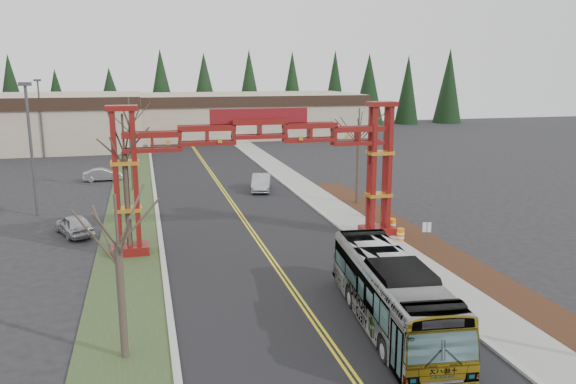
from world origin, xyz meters
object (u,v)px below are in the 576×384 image
object	(u,v)px
gateway_arch	(260,151)
parked_car_near_a	(74,225)
bare_tree_median_mid	(124,153)
street_sign	(427,232)
bare_tree_median_near	(118,246)
bare_tree_right_far	(359,135)
barrel_mid	(392,226)
light_pole_near	(30,140)
barrel_north	(372,212)
retail_building_east	(244,114)
silver_sedan	(261,182)
barrel_south	(400,235)
parked_car_far_a	(103,175)
light_pole_far	(40,113)
transit_bus	(391,293)
bare_tree_median_far	(130,121)

from	to	relation	value
gateway_arch	parked_car_near_a	distance (m)	13.81
bare_tree_median_mid	street_sign	distance (m)	18.22
bare_tree_median_near	bare_tree_median_mid	bearing A→B (deg)	90.00
bare_tree_right_far	barrel_mid	bearing A→B (deg)	-95.87
bare_tree_right_far	light_pole_near	distance (m)	25.15
barrel_mid	barrel_north	size ratio (longest dim) A/B	1.05
bare_tree_right_far	barrel_mid	distance (m)	10.15
parked_car_near_a	barrel_mid	xyz separation A→B (m)	(20.79, -4.98, -0.20)
retail_building_east	silver_sedan	xyz separation A→B (m)	(-6.61, -45.88, -2.75)
retail_building_east	light_pole_near	world-z (taller)	light_pole_near
retail_building_east	parked_car_near_a	world-z (taller)	retail_building_east
gateway_arch	silver_sedan	size ratio (longest dim) A/B	3.96
barrel_south	parked_car_far_a	bearing A→B (deg)	126.98
gateway_arch	light_pole_near	xyz separation A→B (m)	(-15.02, 11.36, -0.19)
light_pole_near	barrel_mid	bearing A→B (deg)	-24.87
silver_sedan	barrel_mid	world-z (taller)	silver_sedan
retail_building_east	bare_tree_median_near	size ratio (longest dim) A/B	5.87
light_pole_near	silver_sedan	bearing A→B (deg)	14.35
bare_tree_right_far	retail_building_east	bearing A→B (deg)	90.00
silver_sedan	barrel_north	xyz separation A→B (m)	(5.91, -12.00, -0.26)
barrel_south	light_pole_far	bearing A→B (deg)	122.23
parked_car_far_a	light_pole_near	world-z (taller)	light_pole_near
silver_sedan	street_sign	xyz separation A→B (m)	(5.54, -21.03, 0.79)
silver_sedan	parked_car_near_a	xyz separation A→B (m)	(-15.07, -10.92, -0.04)
gateway_arch	transit_bus	size ratio (longest dim) A/B	1.64
barrel_south	barrel_mid	size ratio (longest dim) A/B	0.87
light_pole_far	barrel_south	world-z (taller)	light_pole_far
silver_sedan	transit_bus	bearing A→B (deg)	-76.85
silver_sedan	street_sign	distance (m)	21.76
parked_car_near_a	light_pole_far	size ratio (longest dim) A/B	0.43
retail_building_east	bare_tree_right_far	size ratio (longest dim) A/B	4.81
bare_tree_median_mid	bare_tree_right_far	distance (m)	20.10
bare_tree_median_near	barrel_north	world-z (taller)	bare_tree_median_near
silver_sedan	bare_tree_median_far	bearing A→B (deg)	178.80
light_pole_far	barrel_north	xyz separation A→B (m)	(28.55, -38.76, -5.18)
silver_sedan	parked_car_far_a	world-z (taller)	silver_sedan
bare_tree_median_far	bare_tree_right_far	xyz separation A→B (m)	(18.00, -10.32, -0.62)
barrel_north	bare_tree_median_far	bearing A→B (deg)	138.95
parked_car_far_a	barrel_south	bearing A→B (deg)	-145.18
light_pole_near	bare_tree_median_mid	bearing A→B (deg)	-58.54
light_pole_near	light_pole_far	distance (m)	31.76
bare_tree_median_mid	street_sign	bearing A→B (deg)	-15.96
street_sign	bare_tree_right_far	bearing A→B (deg)	85.59
parked_car_near_a	barrel_south	distance (m)	21.66
retail_building_east	barrel_south	xyz separation A→B (m)	(-1.14, -63.69, -3.06)
bare_tree_median_near	barrel_south	size ratio (longest dim) A/B	7.20
gateway_arch	barrel_north	distance (m)	11.55
retail_building_east	parked_car_near_a	bearing A→B (deg)	-110.89
barrel_mid	silver_sedan	bearing A→B (deg)	109.79
light_pole_far	barrel_mid	world-z (taller)	light_pole_far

